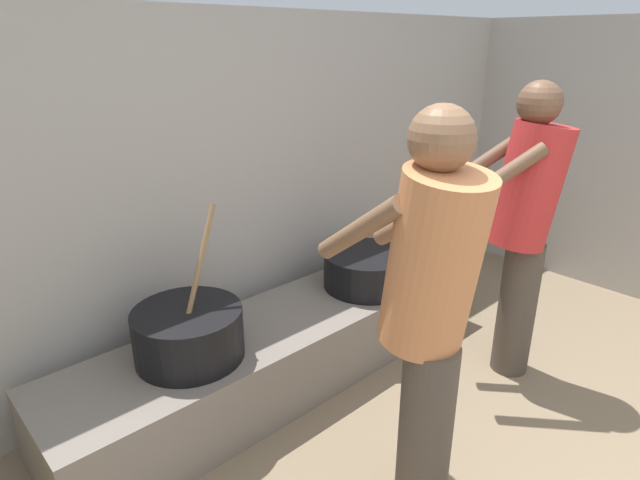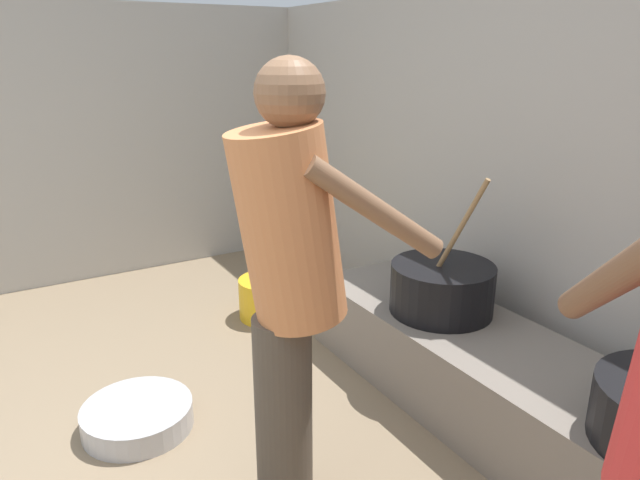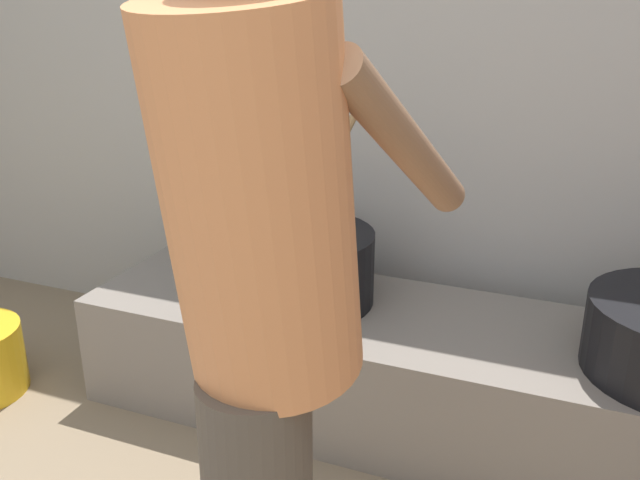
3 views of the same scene
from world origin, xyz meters
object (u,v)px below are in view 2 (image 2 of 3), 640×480
object	(u,v)px
bucket_yellow_plastic	(268,298)
metal_mixing_bowl	(138,416)
cook_in_orange_shirt	(291,277)
cooking_pot_main	(442,288)

from	to	relation	value
bucket_yellow_plastic	metal_mixing_bowl	size ratio (longest dim) A/B	0.75
cook_in_orange_shirt	metal_mixing_bowl	xyz separation A→B (m)	(-0.76, -0.38, -0.85)
cooking_pot_main	bucket_yellow_plastic	bearing A→B (deg)	-159.86
cook_in_orange_shirt	metal_mixing_bowl	distance (m)	1.21
cooking_pot_main	cook_in_orange_shirt	distance (m)	1.16
cook_in_orange_shirt	metal_mixing_bowl	world-z (taller)	cook_in_orange_shirt
cook_in_orange_shirt	bucket_yellow_plastic	xyz separation A→B (m)	(-1.49, 0.61, -0.78)
cooking_pot_main	bucket_yellow_plastic	xyz separation A→B (m)	(-1.11, -0.41, -0.39)
cooking_pot_main	cook_in_orange_shirt	size ratio (longest dim) A/B	0.44
cooking_pot_main	bucket_yellow_plastic	world-z (taller)	cooking_pot_main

